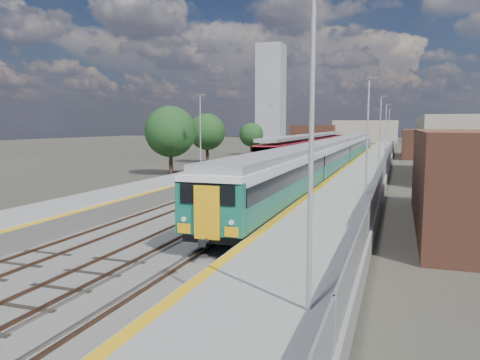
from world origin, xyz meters
The scene contains 11 objects.
ground centered at (0.00, 50.00, 0.00)m, with size 320.00×320.00×0.00m, color #47443A.
ballast_bed centered at (-2.25, 52.50, 0.03)m, with size 10.50×155.00×0.06m, color #565451.
tracks centered at (-1.65, 54.18, 0.11)m, with size 8.96×160.00×0.17m.
platform_right centered at (5.28, 52.49, 0.54)m, with size 4.70×155.00×8.52m.
platform_left centered at (-9.05, 52.49, 0.52)m, with size 4.30×155.00×8.52m.
buildings centered at (-18.12, 138.60, 10.70)m, with size 72.00×185.50×40.00m.
green_train centered at (1.50, 48.40, 2.26)m, with size 2.91×81.08×3.21m.
red_train centered at (-5.50, 71.69, 2.27)m, with size 3.04×61.50×3.83m.
tree_a centered at (-15.24, 37.36, 4.78)m, with size 5.60×5.60×7.59m.
tree_b centered at (-17.98, 54.20, 4.53)m, with size 5.31×5.31×7.20m.
tree_c centered at (-17.12, 73.00, 3.74)m, with size 4.39×4.39×5.95m.
Camera 1 is at (8.54, -8.83, 5.47)m, focal length 35.00 mm.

